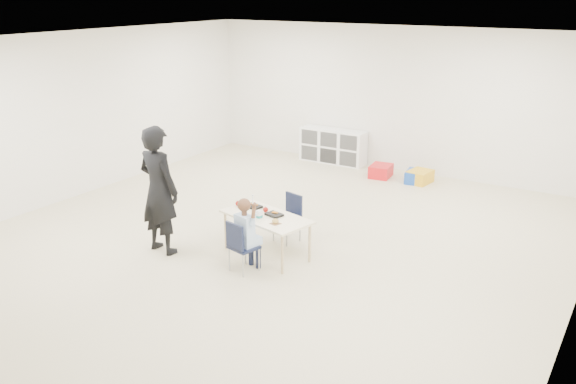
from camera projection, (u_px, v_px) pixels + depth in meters
The scene contains 16 objects.
room at pixel (265, 148), 8.23m from camera, with size 9.00×9.02×2.80m.
table at pixel (267, 235), 8.22m from camera, with size 1.36×0.89×0.57m.
chair_near at pixel (244, 246), 7.75m from camera, with size 0.33×0.31×0.69m, color black, non-canonical shape.
chair_far at pixel (287, 219), 8.66m from camera, with size 0.33×0.31×0.69m, color black, non-canonical shape.
child at pixel (243, 232), 7.68m from camera, with size 0.46×0.46×1.08m, color #B8DAF9, non-canonical shape.
lunch_tray_near at pixel (274, 215), 8.13m from camera, with size 0.22×0.16×0.03m, color black.
lunch_tray_far at pixel (254, 206), 8.43m from camera, with size 0.22×0.16×0.03m, color black.
milk_carton at pixel (259, 215), 8.03m from camera, with size 0.07×0.07×0.10m, color white.
bread_roll at pixel (275, 221), 7.85m from camera, with size 0.09×0.09×0.07m, color tan.
apple_near at pixel (266, 210), 8.25m from camera, with size 0.07×0.07×0.07m, color maroon.
apple_far at pixel (238, 204), 8.48m from camera, with size 0.07×0.07×0.07m, color maroon.
cubby_shelf at pixel (333, 146), 12.61m from camera, with size 1.40×0.40×0.70m, color white.
adult at pixel (159, 190), 8.17m from camera, with size 0.65×0.42×1.77m, color black.
bin_red at pixel (381, 171), 11.70m from camera, with size 0.37×0.48×0.24m, color red.
bin_yellow at pixel (420, 177), 11.35m from camera, with size 0.37×0.48×0.23m, color gold.
bin_blue at pixel (416, 177), 11.37m from camera, with size 0.36×0.46×0.23m, color #1542A4.
Camera 1 is at (4.49, -6.62, 3.46)m, focal length 38.00 mm.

